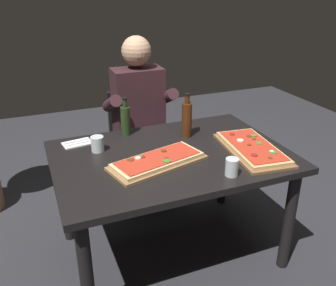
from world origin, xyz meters
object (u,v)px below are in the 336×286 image
pizza_rectangular_front (158,161)px  diner_chair (137,138)px  dining_table (171,168)px  oil_bottle_amber (125,120)px  tumbler_near_camera (232,168)px  wine_bottle_dark (187,119)px  tumbler_far_side (98,145)px  seated_diner (140,114)px  pizza_rectangular_left (252,148)px

pizza_rectangular_front → diner_chair: size_ratio=0.69×
dining_table → diner_chair: size_ratio=1.61×
oil_bottle_amber → tumbler_near_camera: bearing=-63.8°
pizza_rectangular_front → wine_bottle_dark: (0.32, 0.30, 0.10)m
tumbler_near_camera → tumbler_far_side: tumbler_near_camera is taller
diner_chair → seated_diner: (-0.00, -0.12, 0.26)m
tumbler_far_side → diner_chair: 0.84m
dining_table → tumbler_near_camera: tumbler_near_camera is taller
pizza_rectangular_left → seated_diner: seated_diner is taller
dining_table → seated_diner: 0.74m
oil_bottle_amber → seated_diner: (0.21, 0.35, -0.10)m
wine_bottle_dark → pizza_rectangular_front: bearing=-136.4°
pizza_rectangular_left → seated_diner: size_ratio=0.44×
pizza_rectangular_left → diner_chair: bearing=113.1°
wine_bottle_dark → diner_chair: wine_bottle_dark is taller
wine_bottle_dark → tumbler_far_side: (-0.60, -0.00, -0.08)m
oil_bottle_amber → seated_diner: 0.42m
wine_bottle_dark → tumbler_near_camera: (0.00, -0.57, -0.08)m
dining_table → tumbler_far_side: size_ratio=14.75×
tumbler_near_camera → dining_table: bearing=118.9°
pizza_rectangular_left → tumbler_near_camera: size_ratio=6.02×
diner_chair → seated_diner: size_ratio=0.65×
pizza_rectangular_left → oil_bottle_amber: bearing=139.9°
pizza_rectangular_left → tumbler_far_side: tumbler_far_side is taller
dining_table → tumbler_near_camera: size_ratio=14.34×
tumbler_near_camera → tumbler_far_side: bearing=136.7°
dining_table → pizza_rectangular_left: (0.47, -0.15, 0.12)m
diner_chair → pizza_rectangular_front: bearing=-99.9°
oil_bottle_amber → tumbler_near_camera: oil_bottle_amber is taller
dining_table → seated_diner: seated_diner is taller
dining_table → pizza_rectangular_front: (-0.12, -0.10, 0.11)m
pizza_rectangular_left → wine_bottle_dark: wine_bottle_dark is taller
pizza_rectangular_front → oil_bottle_amber: (-0.05, 0.48, 0.09)m
dining_table → pizza_rectangular_left: bearing=-17.9°
pizza_rectangular_left → seated_diner: 0.99m
pizza_rectangular_front → pizza_rectangular_left: size_ratio=1.02×
tumbler_near_camera → seated_diner: 1.11m
dining_table → tumbler_far_side: (-0.40, 0.20, 0.14)m
wine_bottle_dark → seated_diner: (-0.15, 0.53, -0.12)m
pizza_rectangular_front → oil_bottle_amber: 0.49m
wine_bottle_dark → diner_chair: bearing=103.3°
oil_bottle_amber → wine_bottle_dark: bearing=-26.1°
dining_table → pizza_rectangular_left: pizza_rectangular_left is taller
oil_bottle_amber → diner_chair: (0.21, 0.47, -0.36)m
oil_bottle_amber → tumbler_far_side: (-0.23, -0.18, -0.07)m
tumbler_near_camera → tumbler_far_side: 0.83m
pizza_rectangular_front → pizza_rectangular_left: bearing=-5.5°
wine_bottle_dark → oil_bottle_amber: wine_bottle_dark is taller
wine_bottle_dark → pizza_rectangular_left: bearing=-52.6°
tumbler_near_camera → diner_chair: 1.26m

